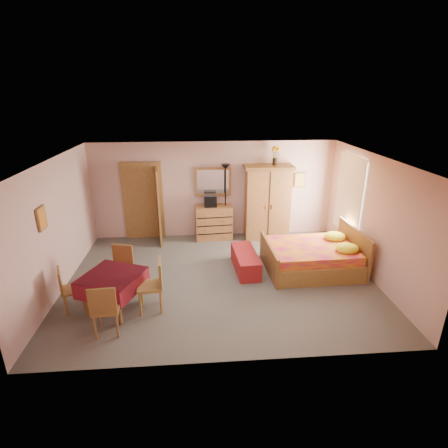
{
  "coord_description": "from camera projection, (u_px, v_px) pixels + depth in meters",
  "views": [
    {
      "loc": [
        -0.45,
        -6.65,
        3.81
      ],
      "look_at": [
        0.1,
        0.3,
        1.15
      ],
      "focal_mm": 28.0,
      "sensor_mm": 36.0,
      "label": 1
    }
  ],
  "objects": [
    {
      "name": "chest_of_drawers",
      "position": [
        214.0,
        222.0,
        9.51
      ],
      "size": [
        1.01,
        0.56,
        0.93
      ],
      "primitive_type": "cube",
      "rotation": [
        0.0,
        0.0,
        0.07
      ],
      "color": "#A76838",
      "rests_on": "floor"
    },
    {
      "name": "wall_front",
      "position": [
        233.0,
        286.0,
        4.8
      ],
      "size": [
        6.5,
        0.1,
        2.6
      ],
      "primitive_type": "cube",
      "color": "#C99B92",
      "rests_on": "floor"
    },
    {
      "name": "chair_north",
      "position": [
        120.0,
        270.0,
        6.96
      ],
      "size": [
        0.52,
        0.52,
        0.94
      ],
      "primitive_type": "cube",
      "rotation": [
        0.0,
        0.0,
        2.91
      ],
      "color": "brown",
      "rests_on": "floor"
    },
    {
      "name": "wall_right",
      "position": [
        374.0,
        218.0,
        7.37
      ],
      "size": [
        0.1,
        5.0,
        2.6
      ],
      "primitive_type": "cube",
      "color": "#C99B92",
      "rests_on": "floor"
    },
    {
      "name": "sunflower_vase",
      "position": [
        275.0,
        155.0,
        9.0
      ],
      "size": [
        0.2,
        0.2,
        0.49
      ],
      "primitive_type": "cube",
      "rotation": [
        0.0,
        0.0,
        -0.01
      ],
      "color": "yellow",
      "rests_on": "wardrobe"
    },
    {
      "name": "wardrobe",
      "position": [
        267.0,
        202.0,
        9.39
      ],
      "size": [
        1.29,
        0.67,
        2.01
      ],
      "primitive_type": "cube",
      "rotation": [
        0.0,
        0.0,
        -0.01
      ],
      "color": "#AE6D3A",
      "rests_on": "floor"
    },
    {
      "name": "picture_back",
      "position": [
        300.0,
        180.0,
        9.51
      ],
      "size": [
        0.3,
        0.04,
        0.4
      ],
      "primitive_type": "cube",
      "color": "#D8BF59",
      "rests_on": "wall_back"
    },
    {
      "name": "floor",
      "position": [
        221.0,
        278.0,
        7.59
      ],
      "size": [
        6.5,
        6.5,
        0.0
      ],
      "primitive_type": "plane",
      "color": "#636058",
      "rests_on": "ground"
    },
    {
      "name": "bench",
      "position": [
        245.0,
        261.0,
        7.9
      ],
      "size": [
        0.55,
        1.3,
        0.42
      ],
      "primitive_type": "cube",
      "rotation": [
        0.0,
        0.0,
        0.06
      ],
      "color": "maroon",
      "rests_on": "floor"
    },
    {
      "name": "wall_mirror",
      "position": [
        213.0,
        182.0,
        9.32
      ],
      "size": [
        0.98,
        0.06,
        0.77
      ],
      "primitive_type": "cube",
      "rotation": [
        0.0,
        0.0,
        -0.01
      ],
      "color": "silver",
      "rests_on": "wall_back"
    },
    {
      "name": "chair_west",
      "position": [
        73.0,
        289.0,
        6.37
      ],
      "size": [
        0.51,
        0.51,
        0.86
      ],
      "primitive_type": "cube",
      "rotation": [
        0.0,
        0.0,
        -1.21
      ],
      "color": "#9F6F35",
      "rests_on": "floor"
    },
    {
      "name": "floor_lamp",
      "position": [
        225.0,
        202.0,
        9.36
      ],
      "size": [
        0.27,
        0.27,
        2.05
      ],
      "primitive_type": "cube",
      "rotation": [
        0.0,
        0.0,
        0.03
      ],
      "color": "black",
      "rests_on": "floor"
    },
    {
      "name": "ceiling",
      "position": [
        220.0,
        159.0,
        6.66
      ],
      "size": [
        6.5,
        6.5,
        0.0
      ],
      "primitive_type": "plane",
      "rotation": [
        3.14,
        0.0,
        0.0
      ],
      "color": "brown",
      "rests_on": "wall_back"
    },
    {
      "name": "wall_left",
      "position": [
        56.0,
        227.0,
        6.88
      ],
      "size": [
        0.1,
        5.0,
        2.6
      ],
      "primitive_type": "cube",
      "color": "#C99B92",
      "rests_on": "floor"
    },
    {
      "name": "window",
      "position": [
        349.0,
        196.0,
        8.43
      ],
      "size": [
        0.08,
        1.4,
        1.95
      ],
      "primitive_type": "cube",
      "color": "white",
      "rests_on": "wall_right"
    },
    {
      "name": "wall_back",
      "position": [
        214.0,
        190.0,
        9.45
      ],
      "size": [
        6.5,
        0.1,
        2.6
      ],
      "primitive_type": "cube",
      "color": "#C99B92",
      "rests_on": "floor"
    },
    {
      "name": "chair_east",
      "position": [
        150.0,
        285.0,
        6.37
      ],
      "size": [
        0.49,
        0.49,
        0.99
      ],
      "primitive_type": "cube",
      "rotation": [
        0.0,
        0.0,
        1.66
      ],
      "color": "#AE7E3B",
      "rests_on": "floor"
    },
    {
      "name": "dining_table",
      "position": [
        114.0,
        292.0,
        6.42
      ],
      "size": [
        1.27,
        1.27,
        0.71
      ],
      "primitive_type": "cube",
      "rotation": [
        0.0,
        0.0,
        -0.39
      ],
      "color": "maroon",
      "rests_on": "floor"
    },
    {
      "name": "doorway",
      "position": [
        144.0,
        202.0,
        9.38
      ],
      "size": [
        1.06,
        0.12,
        2.15
      ],
      "primitive_type": "cube",
      "color": "#9E6B35",
      "rests_on": "floor"
    },
    {
      "name": "chair_south",
      "position": [
        106.0,
        307.0,
        5.75
      ],
      "size": [
        0.46,
        0.46,
        0.95
      ],
      "primitive_type": "cube",
      "rotation": [
        0.0,
        0.0,
        0.07
      ],
      "color": "#905E31",
      "rests_on": "floor"
    },
    {
      "name": "stereo",
      "position": [
        210.0,
        201.0,
        9.27
      ],
      "size": [
        0.33,
        0.24,
        0.31
      ],
      "primitive_type": "cube",
      "rotation": [
        0.0,
        0.0,
        0.01
      ],
      "color": "black",
      "rests_on": "chest_of_drawers"
    },
    {
      "name": "bed",
      "position": [
        312.0,
        250.0,
        7.83
      ],
      "size": [
        2.09,
        1.67,
        0.95
      ],
      "primitive_type": "cube",
      "rotation": [
        0.0,
        0.0,
        0.03
      ],
      "color": "#C01251",
      "rests_on": "floor"
    },
    {
      "name": "picture_left",
      "position": [
        42.0,
        218.0,
        6.18
      ],
      "size": [
        0.04,
        0.32,
        0.42
      ],
      "primitive_type": "cube",
      "color": "orange",
      "rests_on": "wall_left"
    }
  ]
}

